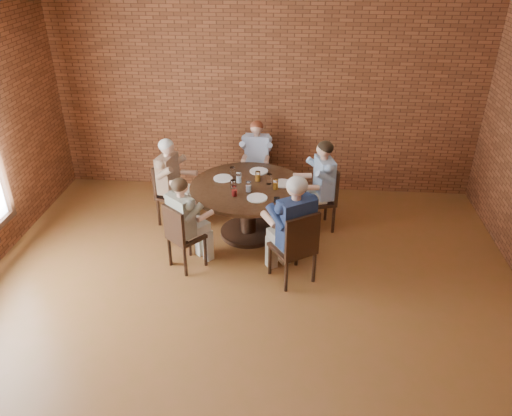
# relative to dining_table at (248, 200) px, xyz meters

# --- Properties ---
(floor) EXTENTS (7.00, 7.00, 0.00)m
(floor) POSITION_rel_dining_table_xyz_m (0.12, -2.00, -0.53)
(floor) COLOR brown
(floor) RESTS_ON ground
(wall_back) EXTENTS (7.00, 0.00, 7.00)m
(wall_back) POSITION_rel_dining_table_xyz_m (0.12, 1.50, 1.17)
(wall_back) COLOR brown
(wall_back) RESTS_ON ground
(dining_table) EXTENTS (1.56, 1.56, 0.75)m
(dining_table) POSITION_rel_dining_table_xyz_m (0.00, 0.00, 0.00)
(dining_table) COLOR black
(dining_table) RESTS_ON floor
(chair_a) EXTENTS (0.51, 0.51, 0.92)m
(chair_a) POSITION_rel_dining_table_xyz_m (1.04, 0.29, -0.03)
(chair_a) COLOR black
(chair_a) RESTS_ON floor
(diner_a) EXTENTS (0.74, 0.66, 1.30)m
(diner_a) POSITION_rel_dining_table_xyz_m (0.96, 0.26, 0.12)
(diner_a) COLOR #406EA8
(diner_a) RESTS_ON floor
(chair_b) EXTENTS (0.39, 0.39, 0.89)m
(chair_b) POSITION_rel_dining_table_xyz_m (0.02, 1.21, -0.04)
(chair_b) COLOR black
(chair_b) RESTS_ON floor
(diner_b) EXTENTS (0.48, 0.59, 1.24)m
(diner_b) POSITION_rel_dining_table_xyz_m (0.02, 1.13, 0.09)
(diner_b) COLOR #9FADCB
(diner_b) RESTS_ON floor
(chair_c) EXTENTS (0.47, 0.47, 0.90)m
(chair_c) POSITION_rel_dining_table_xyz_m (-1.17, 0.27, -0.04)
(chair_c) COLOR black
(chair_c) RESTS_ON floor
(diner_c) EXTENTS (0.69, 0.61, 1.27)m
(diner_c) POSITION_rel_dining_table_xyz_m (-1.10, 0.25, 0.10)
(diner_c) COLOR brown
(diner_c) RESTS_ON floor
(chair_d) EXTENTS (0.53, 0.53, 0.88)m
(chair_d) POSITION_rel_dining_table_xyz_m (-0.73, -0.86, -0.05)
(chair_d) COLOR black
(chair_d) RESTS_ON floor
(diner_d) EXTENTS (0.72, 0.74, 1.23)m
(diner_d) POSITION_rel_dining_table_xyz_m (-0.69, -0.81, 0.08)
(diner_d) COLOR gray
(diner_d) RESTS_ON floor
(chair_e) EXTENTS (0.62, 0.62, 0.96)m
(chair_e) POSITION_rel_dining_table_xyz_m (0.67, -1.03, -0.01)
(chair_e) COLOR black
(chair_e) RESTS_ON floor
(diner_e) EXTENTS (0.84, 0.87, 1.38)m
(diner_e) POSITION_rel_dining_table_xyz_m (0.62, -0.96, 0.16)
(diner_e) COLOR #192748
(diner_e) RESTS_ON floor
(plate_a) EXTENTS (0.26, 0.26, 0.01)m
(plate_a) POSITION_rel_dining_table_xyz_m (0.46, 0.10, 0.23)
(plate_a) COLOR white
(plate_a) RESTS_ON dining_table
(plate_b) EXTENTS (0.26, 0.26, 0.01)m
(plate_b) POSITION_rel_dining_table_xyz_m (0.11, 0.46, 0.23)
(plate_b) COLOR white
(plate_b) RESTS_ON dining_table
(plate_c) EXTENTS (0.26, 0.26, 0.01)m
(plate_c) POSITION_rel_dining_table_xyz_m (-0.36, 0.19, 0.23)
(plate_c) COLOR white
(plate_c) RESTS_ON dining_table
(plate_d) EXTENTS (0.26, 0.26, 0.01)m
(plate_d) POSITION_rel_dining_table_xyz_m (0.15, -0.35, 0.23)
(plate_d) COLOR white
(plate_d) RESTS_ON dining_table
(glass_a) EXTENTS (0.07, 0.07, 0.14)m
(glass_a) POSITION_rel_dining_table_xyz_m (0.27, 0.09, 0.29)
(glass_a) COLOR white
(glass_a) RESTS_ON dining_table
(glass_b) EXTENTS (0.07, 0.07, 0.14)m
(glass_b) POSITION_rel_dining_table_xyz_m (0.12, 0.16, 0.29)
(glass_b) COLOR white
(glass_b) RESTS_ON dining_table
(glass_c) EXTENTS (0.07, 0.07, 0.14)m
(glass_c) POSITION_rel_dining_table_xyz_m (-0.24, 0.26, 0.29)
(glass_c) COLOR white
(glass_c) RESTS_ON dining_table
(glass_d) EXTENTS (0.07, 0.07, 0.14)m
(glass_d) POSITION_rel_dining_table_xyz_m (-0.13, 0.10, 0.29)
(glass_d) COLOR white
(glass_d) RESTS_ON dining_table
(glass_e) EXTENTS (0.07, 0.07, 0.14)m
(glass_e) POSITION_rel_dining_table_xyz_m (-0.18, -0.13, 0.29)
(glass_e) COLOR white
(glass_e) RESTS_ON dining_table
(glass_f) EXTENTS (0.07, 0.07, 0.14)m
(glass_f) POSITION_rel_dining_table_xyz_m (-0.14, -0.30, 0.29)
(glass_f) COLOR white
(glass_f) RESTS_ON dining_table
(glass_g) EXTENTS (0.07, 0.07, 0.14)m
(glass_g) POSITION_rel_dining_table_xyz_m (0.02, -0.16, 0.29)
(glass_g) COLOR white
(glass_g) RESTS_ON dining_table
(glass_h) EXTENTS (0.07, 0.07, 0.14)m
(glass_h) POSITION_rel_dining_table_xyz_m (0.37, -0.06, 0.29)
(glass_h) COLOR white
(glass_h) RESTS_ON dining_table
(smartphone) EXTENTS (0.08, 0.15, 0.01)m
(smartphone) POSITION_rel_dining_table_xyz_m (0.40, -0.36, 0.23)
(smartphone) COLOR black
(smartphone) RESTS_ON dining_table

